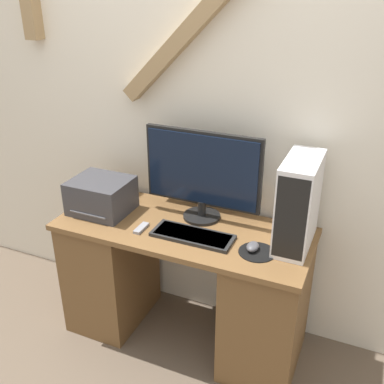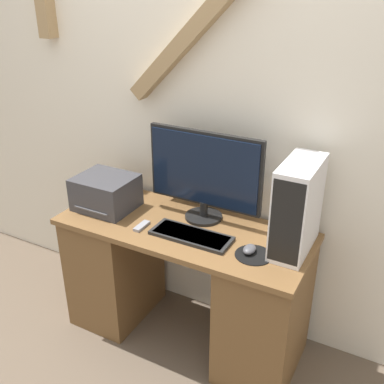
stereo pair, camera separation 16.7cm
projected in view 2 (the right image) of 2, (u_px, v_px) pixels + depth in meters
ground_plane at (160, 365)px, 2.47m from camera, size 12.00×12.00×0.00m
wall_back at (212, 97)px, 2.36m from camera, size 6.40×0.13×2.70m
desk at (184, 281)px, 2.52m from camera, size 1.35×0.55×0.74m
monitor at (204, 173)px, 2.34m from camera, size 0.64×0.20×0.49m
keyboard at (191, 235)px, 2.26m from camera, size 0.42×0.16×0.02m
mousepad at (254, 255)px, 2.12m from camera, size 0.18×0.18×0.00m
mouse at (249, 249)px, 2.13m from camera, size 0.06×0.09×0.04m
computer_tower at (297, 207)px, 2.08m from camera, size 0.16×0.36×0.45m
printer at (106, 193)px, 2.52m from camera, size 0.32×0.28×0.19m
remote_control at (142, 226)px, 2.35m from camera, size 0.04×0.11×0.02m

